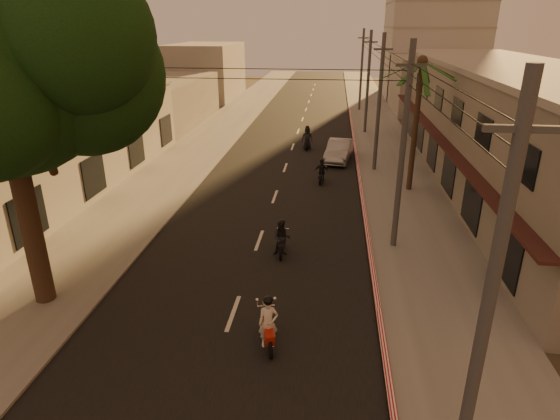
# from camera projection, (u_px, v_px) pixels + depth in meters

# --- Properties ---
(ground) EXTENTS (160.00, 160.00, 0.00)m
(ground) POSITION_uv_depth(u_px,v_px,m) (220.00, 350.00, 14.68)
(ground) COLOR #383023
(ground) RESTS_ON ground
(road) EXTENTS (10.00, 140.00, 0.02)m
(road) POSITION_uv_depth(u_px,v_px,m) (285.00, 168.00, 33.12)
(road) COLOR black
(road) RESTS_ON ground
(sidewalk_right) EXTENTS (5.00, 140.00, 0.12)m
(sidewalk_right) POSITION_uv_depth(u_px,v_px,m) (393.00, 170.00, 32.31)
(sidewalk_right) COLOR slate
(sidewalk_right) RESTS_ON ground
(sidewalk_left) EXTENTS (5.00, 140.00, 0.12)m
(sidewalk_left) POSITION_uv_depth(u_px,v_px,m) (182.00, 164.00, 33.88)
(sidewalk_left) COLOR slate
(sidewalk_left) RESTS_ON ground
(curb_stripe) EXTENTS (0.20, 60.00, 0.20)m
(curb_stripe) POSITION_uv_depth(u_px,v_px,m) (361.00, 193.00, 27.94)
(curb_stripe) COLOR #AD1217
(curb_stripe) RESTS_ON ground
(shophouse_row) EXTENTS (8.80, 34.20, 7.30)m
(shophouse_row) POSITION_uv_depth(u_px,v_px,m) (510.00, 127.00, 28.46)
(shophouse_row) COLOR gray
(shophouse_row) RESTS_ON ground
(left_building) EXTENTS (8.20, 24.20, 5.20)m
(left_building) POSITION_uv_depth(u_px,v_px,m) (44.00, 147.00, 28.08)
(left_building) COLOR #9D968E
(left_building) RESTS_ON ground
(broadleaf_tree) EXTENTS (9.60, 8.70, 12.10)m
(broadleaf_tree) POSITION_uv_depth(u_px,v_px,m) (10.00, 61.00, 14.19)
(broadleaf_tree) COLOR black
(broadleaf_tree) RESTS_ON ground
(palm_tree) EXTENTS (5.00, 5.00, 8.20)m
(palm_tree) POSITION_uv_depth(u_px,v_px,m) (422.00, 69.00, 25.93)
(palm_tree) COLOR black
(palm_tree) RESTS_ON ground
(utility_poles) EXTENTS (1.20, 48.26, 9.00)m
(utility_poles) POSITION_uv_depth(u_px,v_px,m) (381.00, 73.00, 30.04)
(utility_poles) COLOR #38383A
(utility_poles) RESTS_ON ground
(filler_right) EXTENTS (8.00, 14.00, 6.00)m
(filler_right) POSITION_uv_depth(u_px,v_px,m) (429.00, 84.00, 53.59)
(filler_right) COLOR #9D968E
(filler_right) RESTS_ON ground
(filler_left_near) EXTENTS (8.00, 14.00, 4.40)m
(filler_left_near) POSITION_uv_depth(u_px,v_px,m) (160.00, 102.00, 46.68)
(filler_left_near) COLOR #9D968E
(filler_left_near) RESTS_ON ground
(filler_left_far) EXTENTS (8.00, 14.00, 7.00)m
(filler_left_far) POSITION_uv_depth(u_px,v_px,m) (206.00, 71.00, 62.79)
(filler_left_far) COLOR #9D968E
(filler_left_far) RESTS_ON ground
(scooter_red) EXTENTS (0.90, 1.82, 1.82)m
(scooter_red) POSITION_uv_depth(u_px,v_px,m) (268.00, 324.00, 14.60)
(scooter_red) COLOR black
(scooter_red) RESTS_ON ground
(scooter_mid_a) EXTENTS (0.81, 1.73, 1.69)m
(scooter_mid_a) POSITION_uv_depth(u_px,v_px,m) (282.00, 239.00, 20.45)
(scooter_mid_a) COLOR black
(scooter_mid_a) RESTS_ON ground
(scooter_mid_b) EXTENTS (0.95, 1.64, 1.60)m
(scooter_mid_b) POSITION_uv_depth(u_px,v_px,m) (321.00, 172.00, 29.74)
(scooter_mid_b) COLOR black
(scooter_mid_b) RESTS_ON ground
(scooter_far_a) EXTENTS (0.90, 1.96, 1.93)m
(scooter_far_a) POSITION_uv_depth(u_px,v_px,m) (307.00, 139.00, 37.67)
(scooter_far_a) COLOR black
(scooter_far_a) RESTS_ON ground
(parked_car) EXTENTS (2.91, 5.10, 1.53)m
(parked_car) POSITION_uv_depth(u_px,v_px,m) (339.00, 151.00, 34.55)
(parked_car) COLOR gray
(parked_car) RESTS_ON ground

